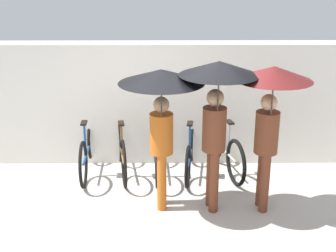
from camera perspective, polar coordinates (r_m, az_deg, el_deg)
ground_plane at (r=6.28m, az=-1.76°, el=-12.37°), size 30.00×30.00×0.00m
back_wall at (r=7.80m, az=-1.48°, el=2.50°), size 10.64×0.12×2.05m
parked_bicycle_0 at (r=7.78m, az=-9.80°, el=-2.88°), size 0.44×1.83×0.97m
parked_bicycle_1 at (r=7.67m, az=-5.71°, el=-2.93°), size 0.46×1.75×1.05m
parked_bicycle_2 at (r=7.64m, az=-1.49°, el=-3.04°), size 0.44×1.74×1.06m
parked_bicycle_3 at (r=7.65m, az=2.74°, el=-3.24°), size 0.44×1.68×1.00m
parked_bicycle_4 at (r=7.75m, az=6.86°, el=-2.83°), size 0.58×1.73×1.00m
pedestrian_leading at (r=6.06m, az=-0.82°, el=3.45°), size 1.11×1.11×2.03m
pedestrian_center at (r=6.04m, az=6.01°, el=3.75°), size 1.02×1.02×2.14m
pedestrian_trailing at (r=6.17m, az=12.45°, el=3.08°), size 0.98×0.98×2.08m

